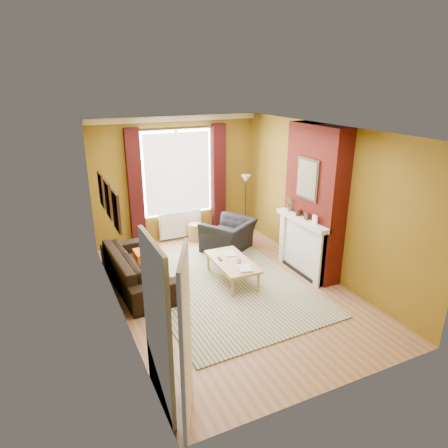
{
  "coord_description": "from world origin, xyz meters",
  "views": [
    {
      "loc": [
        -2.78,
        -5.67,
        3.53
      ],
      "look_at": [
        0.0,
        0.25,
        1.15
      ],
      "focal_mm": 32.0,
      "sensor_mm": 36.0,
      "label": 1
    }
  ],
  "objects_px": {
    "coffee_table": "(232,263)",
    "wicker_stool": "(195,232)",
    "sofa": "(138,268)",
    "armchair": "(229,235)",
    "floor_lamp": "(246,188)"
  },
  "relations": [
    {
      "from": "coffee_table",
      "to": "wicker_stool",
      "type": "bearing_deg",
      "value": 88.51
    },
    {
      "from": "sofa",
      "to": "floor_lamp",
      "type": "bearing_deg",
      "value": -68.79
    },
    {
      "from": "sofa",
      "to": "coffee_table",
      "type": "height_order",
      "value": "sofa"
    },
    {
      "from": "floor_lamp",
      "to": "armchair",
      "type": "bearing_deg",
      "value": -139.96
    },
    {
      "from": "sofa",
      "to": "floor_lamp",
      "type": "relative_size",
      "value": 1.51
    },
    {
      "from": "armchair",
      "to": "wicker_stool",
      "type": "bearing_deg",
      "value": -93.28
    },
    {
      "from": "sofa",
      "to": "floor_lamp",
      "type": "height_order",
      "value": "floor_lamp"
    },
    {
      "from": "coffee_table",
      "to": "floor_lamp",
      "type": "distance_m",
      "value": 2.45
    },
    {
      "from": "floor_lamp",
      "to": "coffee_table",
      "type": "bearing_deg",
      "value": -123.81
    },
    {
      "from": "coffee_table",
      "to": "wicker_stool",
      "type": "distance_m",
      "value": 2.16
    },
    {
      "from": "wicker_stool",
      "to": "floor_lamp",
      "type": "bearing_deg",
      "value": -10.33
    },
    {
      "from": "armchair",
      "to": "coffee_table",
      "type": "relative_size",
      "value": 0.83
    },
    {
      "from": "wicker_stool",
      "to": "floor_lamp",
      "type": "relative_size",
      "value": 0.27
    },
    {
      "from": "armchair",
      "to": "floor_lamp",
      "type": "height_order",
      "value": "floor_lamp"
    },
    {
      "from": "sofa",
      "to": "floor_lamp",
      "type": "xyz_separation_m",
      "value": [
        2.88,
        1.31,
        0.84
      ]
    }
  ]
}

